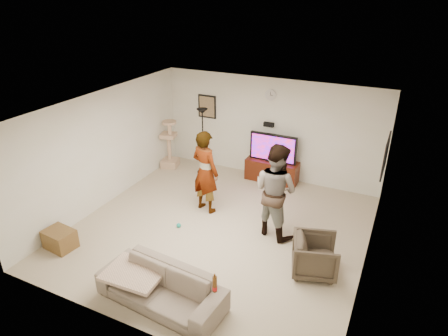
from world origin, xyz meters
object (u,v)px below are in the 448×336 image
at_px(sofa, 161,287).
at_px(armchair, 315,256).
at_px(tv_stand, 272,171).
at_px(person_left, 205,172).
at_px(person_right, 275,191).
at_px(floor_lamp, 203,142).
at_px(tv, 273,148).
at_px(beer_bottle, 215,284).
at_px(side_table, 60,239).
at_px(cat_tree, 169,144).

height_order(sofa, armchair, armchair).
bearing_deg(tv_stand, sofa, -91.53).
relative_size(person_left, person_right, 0.96).
bearing_deg(floor_lamp, sofa, -69.48).
bearing_deg(tv, beer_bottle, -80.36).
relative_size(tv, side_table, 2.12).
bearing_deg(tv_stand, tv, 0.00).
height_order(beer_bottle, side_table, beer_bottle).
xyz_separation_m(armchair, side_table, (-4.40, -1.36, -0.15)).
bearing_deg(beer_bottle, side_table, 174.04).
relative_size(tv_stand, floor_lamp, 0.76).
height_order(tv, beer_bottle, tv).
bearing_deg(person_right, sofa, 89.97).
bearing_deg(armchair, tv, 14.72).
relative_size(floor_lamp, person_left, 0.94).
xyz_separation_m(tv, cat_tree, (-2.73, -0.38, -0.23)).
relative_size(person_left, side_table, 3.30).
bearing_deg(sofa, tv_stand, 93.25).
height_order(cat_tree, sofa, cat_tree).
distance_m(person_left, person_right, 1.62).
height_order(tv, sofa, tv).
bearing_deg(sofa, floor_lamp, 115.29).
relative_size(cat_tree, armchair, 1.78).
bearing_deg(beer_bottle, floor_lamp, 120.34).
relative_size(tv, person_left, 0.64).
distance_m(person_left, side_table, 3.06).
distance_m(beer_bottle, side_table, 3.46).
bearing_deg(armchair, beer_bottle, 132.93).
bearing_deg(cat_tree, floor_lamp, 3.52).
height_order(person_left, sofa, person_left).
height_order(tv_stand, beer_bottle, beer_bottle).
relative_size(cat_tree, person_left, 0.72).
height_order(floor_lamp, cat_tree, floor_lamp).
distance_m(tv, side_table, 5.08).
distance_m(tv_stand, person_right, 2.37).
relative_size(floor_lamp, side_table, 3.11).
distance_m(floor_lamp, side_table, 4.13).
bearing_deg(floor_lamp, tv_stand, 10.38).
distance_m(tv, beer_bottle, 4.73).
height_order(tv_stand, tv, tv).
bearing_deg(cat_tree, person_right, -26.48).
distance_m(tv_stand, beer_bottle, 4.75).
height_order(tv_stand, person_left, person_left).
relative_size(tv_stand, beer_bottle, 5.14).
distance_m(floor_lamp, cat_tree, 1.01).
distance_m(tv_stand, floor_lamp, 1.87).
bearing_deg(person_left, sofa, 119.49).
bearing_deg(floor_lamp, beer_bottle, -59.66).
bearing_deg(tv_stand, armchair, -58.62).
relative_size(tv_stand, tv, 1.11).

